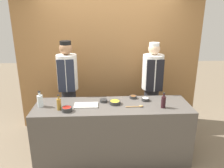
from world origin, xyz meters
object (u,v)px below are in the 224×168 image
object	(u,v)px
sauce_bowl_white	(145,99)
chef_left	(68,87)
wooden_spoon	(137,106)
sauce_bowl_orange	(104,101)
sauce_bowl_brown	(133,97)
bottle_clear	(40,101)
sauce_bowl_yellow	(115,102)
chef_right	(152,87)
cutting_board	(86,105)
bottle_vinegar	(59,104)
bottle_wine	(163,102)
sauce_bowl_red	(67,109)

from	to	relation	value
sauce_bowl_white	chef_left	bearing A→B (deg)	158.51
wooden_spoon	sauce_bowl_white	bearing A→B (deg)	53.74
sauce_bowl_orange	sauce_bowl_brown	bearing A→B (deg)	14.88
wooden_spoon	bottle_clear	bearing A→B (deg)	175.97
sauce_bowl_yellow	chef_right	distance (m)	0.91
sauce_bowl_orange	cutting_board	distance (m)	0.29
sauce_bowl_orange	bottle_vinegar	world-z (taller)	bottle_vinegar
bottle_wine	bottle_clear	xyz separation A→B (m)	(-1.76, 0.13, 0.00)
chef_left	sauce_bowl_yellow	bearing A→B (deg)	-37.69
chef_left	cutting_board	bearing A→B (deg)	-61.86
sauce_bowl_red	bottle_vinegar	world-z (taller)	bottle_vinegar
sauce_bowl_orange	bottle_vinegar	bearing A→B (deg)	-158.56
chef_left	bottle_wine	bearing A→B (deg)	-27.66
sauce_bowl_brown	wooden_spoon	distance (m)	0.34
sauce_bowl_yellow	bottle_vinegar	xyz separation A→B (m)	(-0.79, -0.16, 0.06)
cutting_board	sauce_bowl_orange	bearing A→B (deg)	27.74
wooden_spoon	bottle_wine	bearing A→B (deg)	-5.72
sauce_bowl_red	sauce_bowl_yellow	xyz separation A→B (m)	(0.68, 0.21, -0.01)
sauce_bowl_yellow	bottle_wine	bearing A→B (deg)	-13.75
sauce_bowl_orange	sauce_bowl_white	bearing A→B (deg)	1.21
bottle_vinegar	sauce_bowl_white	bearing A→B (deg)	11.52
sauce_bowl_orange	chef_left	world-z (taller)	chef_left
cutting_board	bottle_wine	bearing A→B (deg)	-6.15
cutting_board	bottle_wine	distance (m)	1.11
sauce_bowl_red	wooden_spoon	xyz separation A→B (m)	(0.99, 0.08, -0.02)
bottle_clear	wooden_spoon	xyz separation A→B (m)	(1.39, -0.10, -0.08)
sauce_bowl_red	wooden_spoon	world-z (taller)	sauce_bowl_red
bottle_wine	chef_left	world-z (taller)	chef_left
sauce_bowl_orange	sauce_bowl_brown	xyz separation A→B (m)	(0.47, 0.12, -0.00)
sauce_bowl_red	chef_left	distance (m)	0.81
cutting_board	chef_right	xyz separation A→B (m)	(1.11, 0.64, 0.03)
sauce_bowl_red	sauce_bowl_brown	size ratio (longest dim) A/B	1.27
bottle_clear	chef_right	distance (m)	1.88
sauce_bowl_orange	chef_left	distance (m)	0.78
sauce_bowl_orange	bottle_wine	world-z (taller)	bottle_wine
bottle_wine	chef_right	size ratio (longest dim) A/B	0.13
sauce_bowl_brown	cutting_board	bearing A→B (deg)	-160.31
sauce_bowl_red	sauce_bowl_yellow	world-z (taller)	sauce_bowl_red
cutting_board	chef_right	world-z (taller)	chef_right
sauce_bowl_red	wooden_spoon	size ratio (longest dim) A/B	0.57
sauce_bowl_white	bottle_clear	xyz separation A→B (m)	(-1.56, -0.13, 0.07)
chef_left	chef_right	xyz separation A→B (m)	(1.45, -0.00, -0.03)
wooden_spoon	sauce_bowl_orange	bearing A→B (deg)	155.46
sauce_bowl_orange	bottle_vinegar	size ratio (longest dim) A/B	0.53
sauce_bowl_orange	sauce_bowl_red	bearing A→B (deg)	-149.50
cutting_board	bottle_wine	size ratio (longest dim) A/B	1.51
sauce_bowl_yellow	chef_right	xyz separation A→B (m)	(0.69, 0.59, 0.02)
bottle_vinegar	bottle_clear	distance (m)	0.32
sauce_bowl_brown	chef_left	bearing A→B (deg)	160.50
sauce_bowl_brown	sauce_bowl_white	size ratio (longest dim) A/B	0.98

